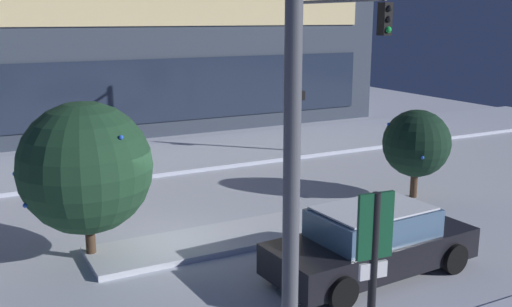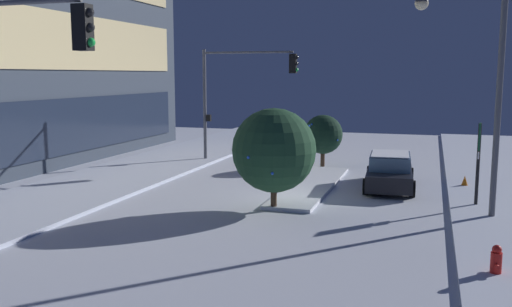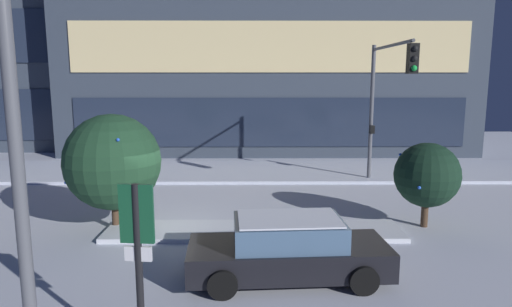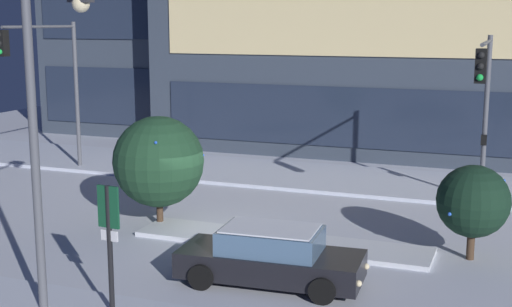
{
  "view_description": "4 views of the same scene",
  "coord_description": "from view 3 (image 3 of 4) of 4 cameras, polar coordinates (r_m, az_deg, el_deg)",
  "views": [
    {
      "loc": [
        -3.66,
        -12.75,
        5.37
      ],
      "look_at": [
        3.51,
        0.89,
        1.77
      ],
      "focal_mm": 40.9,
      "sensor_mm": 36.0,
      "label": 1
    },
    {
      "loc": [
        -19.5,
        -5.19,
        4.76
      ],
      "look_at": [
        -0.11,
        1.03,
        1.83
      ],
      "focal_mm": 38.58,
      "sensor_mm": 36.0,
      "label": 2
    },
    {
      "loc": [
        3.12,
        -13.62,
        4.68
      ],
      "look_at": [
        3.22,
        1.22,
        2.19
      ],
      "focal_mm": 31.62,
      "sensor_mm": 36.0,
      "label": 3
    },
    {
      "loc": [
        9.62,
        -19.61,
        6.6
      ],
      "look_at": [
        1.68,
        1.31,
        2.37
      ],
      "focal_mm": 49.15,
      "sensor_mm": 36.0,
      "label": 4
    }
  ],
  "objects": [
    {
      "name": "median_strip",
      "position": [
        13.97,
        -0.28,
        -9.77
      ],
      "size": [
        9.0,
        1.8,
        0.14
      ],
      "primitive_type": "cube",
      "color": "silver",
      "rests_on": "ground"
    },
    {
      "name": "office_tower_secondary",
      "position": [
        36.12,
        -25.28,
        12.66
      ],
      "size": [
        11.0,
        9.09,
        14.46
      ],
      "color": "#384251",
      "rests_on": "ground"
    },
    {
      "name": "car_near",
      "position": [
        10.81,
        4.12,
        -12.05
      ],
      "size": [
        4.84,
        2.24,
        1.49
      ],
      "rotation": [
        0.0,
        0.0,
        0.06
      ],
      "color": "black",
      "rests_on": "ground"
    },
    {
      "name": "street_lamp_arched",
      "position": [
        7.99,
        -26.88,
        9.71
      ],
      "size": [
        0.72,
        2.81,
        7.41
      ],
      "rotation": [
        0.0,
        0.0,
        1.71
      ],
      "color": "#565960",
      "rests_on": "ground"
    },
    {
      "name": "parking_info_sign",
      "position": [
        7.53,
        -14.68,
        -11.91
      ],
      "size": [
        0.55,
        0.12,
        3.06
      ],
      "rotation": [
        0.0,
        0.0,
        1.47
      ],
      "color": "black",
      "rests_on": "ground"
    },
    {
      "name": "traffic_light_corner_far_right",
      "position": [
        19.07,
        16.1,
        7.87
      ],
      "size": [
        0.32,
        5.35,
        6.13
      ],
      "rotation": [
        0.0,
        0.0,
        -1.57
      ],
      "color": "#565960",
      "rests_on": "ground"
    },
    {
      "name": "ground",
      "position": [
        14.74,
        -12.75,
        -9.25
      ],
      "size": [
        52.0,
        52.0,
        0.0
      ],
      "primitive_type": "plane",
      "color": "silver"
    },
    {
      "name": "curb_strip_far",
      "position": [
        22.85,
        -8.23,
        -2.24
      ],
      "size": [
        52.0,
        5.2,
        0.14
      ],
      "primitive_type": "cube",
      "color": "silver",
      "rests_on": "ground"
    },
    {
      "name": "decorated_tree_left_of_median",
      "position": [
        15.12,
        20.82,
        -2.57
      ],
      "size": [
        2.03,
        2.05,
        2.7
      ],
      "color": "#473323",
      "rests_on": "ground"
    },
    {
      "name": "decorated_tree_median",
      "position": [
        14.53,
        -17.69,
        -1.02
      ],
      "size": [
        2.96,
        2.96,
        3.62
      ],
      "color": "#473323",
      "rests_on": "ground"
    }
  ]
}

